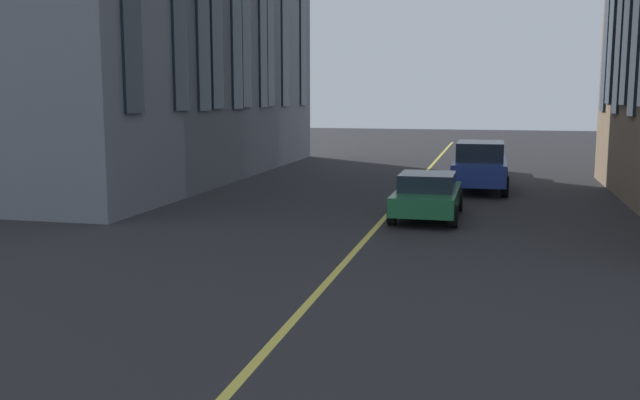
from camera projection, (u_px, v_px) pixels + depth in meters
lane_centre_line at (353, 253)px, 16.80m from camera, size 80.00×0.16×0.01m
car_white_mid at (480, 160)px, 32.73m from camera, size 4.40×1.95×1.37m
car_blue_parked_b at (480, 166)px, 27.46m from camera, size 4.70×2.14×1.88m
car_green_trailing at (428, 195)px, 21.43m from camera, size 4.40×1.95×1.37m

